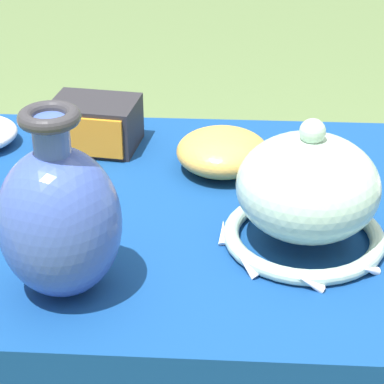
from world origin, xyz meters
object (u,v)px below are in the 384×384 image
vase_tall_bulbous (59,219)px  bowl_shallow_ochre (223,152)px  mosaic_tile_box (95,124)px  vase_dome_bell (307,195)px

vase_tall_bulbous → bowl_shallow_ochre: 0.39m
vase_tall_bulbous → mosaic_tile_box: vase_tall_bulbous is taller
mosaic_tile_box → bowl_shallow_ochre: bearing=-12.1°
mosaic_tile_box → bowl_shallow_ochre: size_ratio=1.05×
vase_dome_bell → vase_tall_bulbous: bearing=-157.9°
bowl_shallow_ochre → mosaic_tile_box: bearing=160.6°
vase_tall_bulbous → mosaic_tile_box: bearing=94.6°
vase_dome_bell → mosaic_tile_box: bearing=139.7°
vase_dome_bell → mosaic_tile_box: vase_dome_bell is taller
vase_dome_bell → bowl_shallow_ochre: size_ratio=1.57×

